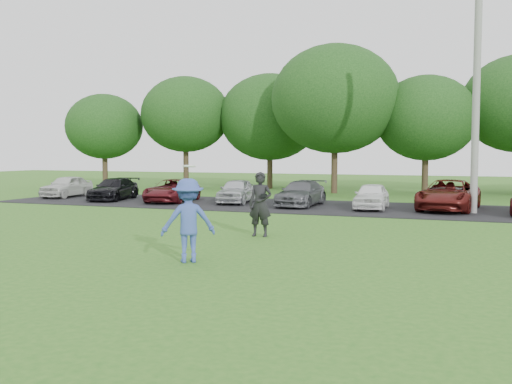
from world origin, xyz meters
TOP-DOWN VIEW (x-y plane):
  - ground at (0.00, 0.00)m, footprint 100.00×100.00m
  - parking_lot at (0.00, 13.00)m, footprint 32.00×6.50m
  - utility_pole at (5.64, 12.54)m, footprint 0.28×0.28m
  - frisbee_player at (-0.18, -0.19)m, footprint 1.36×1.22m
  - camera_bystander at (-0.04, 3.94)m, footprint 0.69×0.47m
  - parked_cars at (0.12, 13.03)m, footprint 30.28×5.13m
  - tree_row at (1.51, 22.76)m, footprint 42.39×9.85m

SIDE VIEW (x-z plane):
  - ground at x=0.00m, z-range 0.00..0.00m
  - parking_lot at x=0.00m, z-range 0.00..0.03m
  - parked_cars at x=0.12m, z-range -0.03..1.22m
  - frisbee_player at x=-0.18m, z-range -0.15..1.99m
  - camera_bystander at x=-0.04m, z-range 0.00..1.84m
  - tree_row at x=1.51m, z-range 0.59..9.23m
  - utility_pole at x=5.64m, z-range 0.00..10.26m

